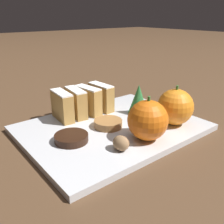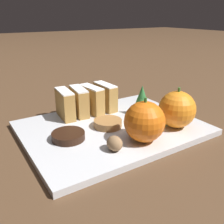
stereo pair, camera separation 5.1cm
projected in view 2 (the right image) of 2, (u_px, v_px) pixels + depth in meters
The scene contains 12 objects.
ground_plane at pixel (112, 131), 0.52m from camera, with size 6.00×6.00×0.00m, color #513823.
serving_platter at pixel (112, 128), 0.52m from camera, with size 0.27×0.36×0.01m.
stollen_slice_front at pixel (65, 104), 0.55m from camera, with size 0.07×0.03×0.06m.
stollen_slice_second at pixel (79, 101), 0.56m from camera, with size 0.07×0.03×0.06m.
stollen_slice_third at pixel (93, 99), 0.58m from camera, with size 0.07×0.03×0.06m.
stollen_slice_fourth at pixel (105, 97), 0.60m from camera, with size 0.07×0.03×0.06m.
orange_near at pixel (177, 109), 0.50m from camera, with size 0.07×0.07×0.08m.
orange_far at pixel (144, 122), 0.45m from camera, with size 0.07×0.07×0.08m.
walnut at pixel (115, 143), 0.42m from camera, with size 0.03×0.03×0.03m.
chocolate_cookie at pixel (68, 136), 0.46m from camera, with size 0.06×0.06×0.01m.
gingerbread_cookie at pixel (108, 123), 0.51m from camera, with size 0.06×0.06×0.01m.
evergreen_sprig at pixel (142, 100), 0.56m from camera, with size 0.05×0.05×0.07m.
Camera 2 is at (0.40, -0.25, 0.23)m, focal length 40.00 mm.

